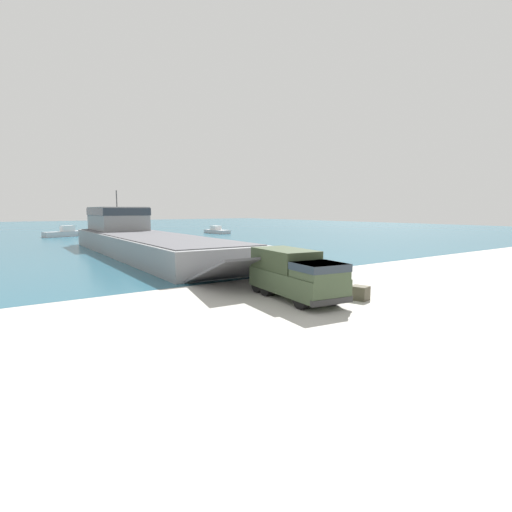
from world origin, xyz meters
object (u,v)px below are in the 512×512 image
object	(u,v)px
military_truck	(295,274)
cargo_crate	(360,293)
moored_boat_c	(217,231)
landing_craft	(139,236)
moored_boat_a	(65,233)
soldier_on_ramp	(315,276)

from	to	relation	value
military_truck	cargo_crate	distance (m)	3.95
moored_boat_c	landing_craft	bearing A→B (deg)	41.79
moored_boat_a	military_truck	bearing A→B (deg)	161.34
landing_craft	moored_boat_c	xyz separation A→B (m)	(27.64, 28.88, -1.43)
cargo_crate	soldier_on_ramp	bearing A→B (deg)	95.60
military_truck	moored_boat_c	xyz separation A→B (m)	(29.05, 60.08, -0.96)
landing_craft	soldier_on_ramp	distance (m)	30.25
soldier_on_ramp	military_truck	bearing A→B (deg)	-174.88
landing_craft	soldier_on_ramp	size ratio (longest dim) A/B	26.00
military_truck	cargo_crate	bearing A→B (deg)	58.44
military_truck	moored_boat_a	size ratio (longest dim) A/B	0.88
moored_boat_a	cargo_crate	size ratio (longest dim) A/B	8.34
landing_craft	moored_boat_a	distance (m)	36.98
landing_craft	military_truck	xyz separation A→B (m)	(-1.41, -31.21, -0.47)
moored_boat_a	cargo_crate	bearing A→B (deg)	163.71
soldier_on_ramp	cargo_crate	xyz separation A→B (m)	(0.33, -3.39, -0.60)
military_truck	soldier_on_ramp	xyz separation A→B (m)	(2.61, 0.99, -0.50)
landing_craft	cargo_crate	bearing A→B (deg)	-85.12
moored_boat_c	cargo_crate	xyz separation A→B (m)	(-26.10, -62.48, -0.14)
landing_craft	moored_boat_a	size ratio (longest dim) A/B	5.48
landing_craft	moored_boat_c	size ratio (longest dim) A/B	6.26
military_truck	moored_boat_c	world-z (taller)	military_truck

